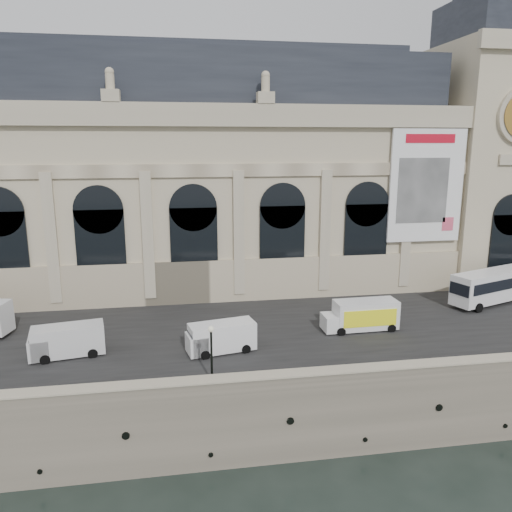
{
  "coord_description": "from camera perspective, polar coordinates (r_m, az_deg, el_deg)",
  "views": [
    {
      "loc": [
        -5.96,
        -32.81,
        23.94
      ],
      "look_at": [
        2.99,
        22.0,
        11.29
      ],
      "focal_mm": 35.0,
      "sensor_mm": 36.0,
      "label": 1
    }
  ],
  "objects": [
    {
      "name": "lamp_right",
      "position": [
        38.61,
        -5.11,
        -11.16
      ],
      "size": [
        0.47,
        0.47,
        4.57
      ],
      "color": "black",
      "rests_on": "quay"
    },
    {
      "name": "box_truck",
      "position": [
        50.0,
        11.95,
        -6.67
      ],
      "size": [
        7.4,
        2.76,
        2.96
      ],
      "color": "white",
      "rests_on": "quay"
    },
    {
      "name": "bus_right",
      "position": [
        63.25,
        25.96,
        -2.94
      ],
      "size": [
        13.23,
        6.9,
        3.86
      ],
      "color": "white",
      "rests_on": "quay"
    },
    {
      "name": "parapet",
      "position": [
        38.11,
        0.77,
        -14.2
      ],
      "size": [
        160.0,
        1.4,
        1.21
      ],
      "color": "gray",
      "rests_on": "quay"
    },
    {
      "name": "quay",
      "position": [
        71.22,
        -4.07,
        -4.3
      ],
      "size": [
        160.0,
        70.0,
        6.0
      ],
      "primitive_type": "cube",
      "color": "gray",
      "rests_on": "ground"
    },
    {
      "name": "van_c",
      "position": [
        44.1,
        -4.35,
        -9.3
      ],
      "size": [
        6.24,
        3.34,
        2.64
      ],
      "color": "white",
      "rests_on": "quay"
    },
    {
      "name": "clock_pavilion",
      "position": [
        72.71,
        24.57,
        11.29
      ],
      "size": [
        13.0,
        14.72,
        36.7
      ],
      "color": "#BFB393",
      "rests_on": "quay"
    },
    {
      "name": "street",
      "position": [
        50.48,
        -1.9,
        -7.96
      ],
      "size": [
        160.0,
        24.0,
        0.06
      ],
      "primitive_type": "cube",
      "color": "#2D2D2D",
      "rests_on": "quay"
    },
    {
      "name": "van_b",
      "position": [
        46.14,
        -21.12,
        -9.09
      ],
      "size": [
        6.42,
        3.34,
        2.72
      ],
      "color": "silver",
      "rests_on": "quay"
    },
    {
      "name": "museum",
      "position": [
        63.81,
        -9.38,
        8.88
      ],
      "size": [
        69.0,
        18.7,
        29.1
      ],
      "color": "#BFB393",
      "rests_on": "quay"
    },
    {
      "name": "ground",
      "position": [
        41.05,
        0.9,
        -22.84
      ],
      "size": [
        260.0,
        260.0,
        0.0
      ],
      "primitive_type": "plane",
      "color": "black",
      "rests_on": "ground"
    }
  ]
}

